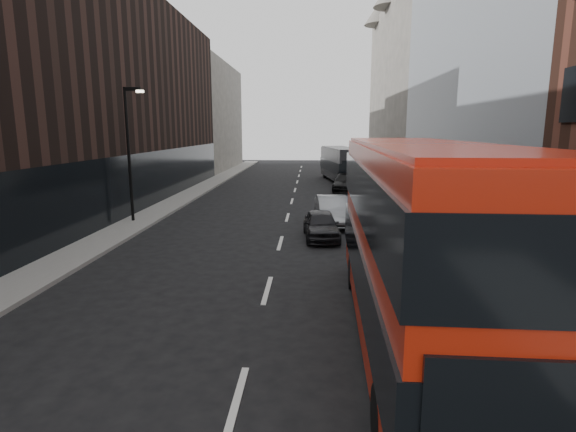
# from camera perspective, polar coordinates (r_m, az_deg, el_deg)

# --- Properties ---
(sidewalk_right) EXTENTS (3.00, 80.00, 0.15)m
(sidewalk_right) POSITION_cam_1_polar(r_m,az_deg,el_deg) (31.44, 14.21, 1.57)
(sidewalk_right) COLOR slate
(sidewalk_right) RESTS_ON ground
(sidewalk_left) EXTENTS (2.00, 80.00, 0.15)m
(sidewalk_left) POSITION_cam_1_polar(r_m,az_deg,el_deg) (32.22, -13.95, 1.80)
(sidewalk_left) COLOR slate
(sidewalk_left) RESTS_ON ground
(building_modern_block) EXTENTS (5.03, 22.00, 20.00)m
(building_modern_block) POSITION_cam_1_polar(r_m,az_deg,el_deg) (28.73, 25.10, 19.76)
(building_modern_block) COLOR #95999E
(building_modern_block) RESTS_ON ground
(building_victorian) EXTENTS (6.50, 24.00, 21.00)m
(building_victorian) POSITION_cam_1_polar(r_m,az_deg,el_deg) (50.66, 14.94, 15.83)
(building_victorian) COLOR #605C55
(building_victorian) RESTS_ON ground
(building_left_mid) EXTENTS (5.00, 24.00, 14.00)m
(building_left_mid) POSITION_cam_1_polar(r_m,az_deg,el_deg) (37.75, -17.44, 13.47)
(building_left_mid) COLOR black
(building_left_mid) RESTS_ON ground
(building_left_far) EXTENTS (5.00, 20.00, 13.00)m
(building_left_far) POSITION_cam_1_polar(r_m,az_deg,el_deg) (58.88, -9.87, 12.21)
(building_left_far) COLOR #605C55
(building_left_far) RESTS_ON ground
(street_lamp) EXTENTS (1.06, 0.22, 7.00)m
(street_lamp) POSITION_cam_1_polar(r_m,az_deg,el_deg) (25.33, -19.46, 8.46)
(street_lamp) COLOR black
(street_lamp) RESTS_ON sidewalk_left
(red_bus) EXTENTS (3.08, 11.76, 4.72)m
(red_bus) POSITION_cam_1_polar(r_m,az_deg,el_deg) (10.61, 16.24, -2.45)
(red_bus) COLOR #B31D0B
(red_bus) RESTS_ON ground
(grey_bus) EXTENTS (3.80, 10.43, 3.31)m
(grey_bus) POSITION_cam_1_polar(r_m,az_deg,el_deg) (44.08, 6.73, 6.64)
(grey_bus) COLOR black
(grey_bus) RESTS_ON ground
(car_a) EXTENTS (1.81, 3.94, 1.31)m
(car_a) POSITION_cam_1_polar(r_m,az_deg,el_deg) (20.89, 4.21, -1.11)
(car_a) COLOR black
(car_a) RESTS_ON ground
(car_b) EXTENTS (1.93, 4.66, 1.50)m
(car_b) POSITION_cam_1_polar(r_m,az_deg,el_deg) (24.10, 5.67, 0.72)
(car_b) COLOR gray
(car_b) RESTS_ON ground
(car_c) EXTENTS (2.54, 5.16, 1.44)m
(car_c) POSITION_cam_1_polar(r_m,az_deg,el_deg) (37.17, 7.33, 4.21)
(car_c) COLOR black
(car_c) RESTS_ON ground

